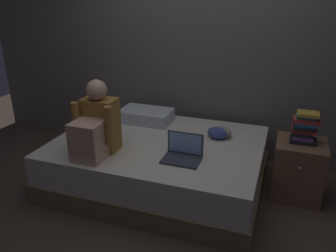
{
  "coord_description": "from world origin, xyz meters",
  "views": [
    {
      "loc": [
        0.89,
        -2.51,
        1.82
      ],
      "look_at": [
        -0.03,
        0.1,
        0.72
      ],
      "focal_mm": 36.42,
      "sensor_mm": 36.0,
      "label": 1
    }
  ],
  "objects_px": {
    "laptop": "(183,153)",
    "clothes_pile": "(219,132)",
    "nightstand": "(298,169)",
    "person_sitting": "(96,127)",
    "book_stack": "(304,128)",
    "pillow": "(146,115)",
    "bed": "(159,162)"
  },
  "relations": [
    {
      "from": "bed",
      "to": "pillow",
      "type": "bearing_deg",
      "value": 125.72
    },
    {
      "from": "pillow",
      "to": "book_stack",
      "type": "bearing_deg",
      "value": -6.86
    },
    {
      "from": "bed",
      "to": "book_stack",
      "type": "relative_size",
      "value": 7.17
    },
    {
      "from": "person_sitting",
      "to": "book_stack",
      "type": "height_order",
      "value": "person_sitting"
    },
    {
      "from": "person_sitting",
      "to": "book_stack",
      "type": "xyz_separation_m",
      "value": [
        1.72,
        0.68,
        -0.04
      ]
    },
    {
      "from": "nightstand",
      "to": "person_sitting",
      "type": "height_order",
      "value": "person_sitting"
    },
    {
      "from": "laptop",
      "to": "pillow",
      "type": "distance_m",
      "value": 0.99
    },
    {
      "from": "nightstand",
      "to": "clothes_pile",
      "type": "distance_m",
      "value": 0.8
    },
    {
      "from": "bed",
      "to": "laptop",
      "type": "distance_m",
      "value": 0.53
    },
    {
      "from": "nightstand",
      "to": "laptop",
      "type": "relative_size",
      "value": 1.7
    },
    {
      "from": "bed",
      "to": "book_stack",
      "type": "height_order",
      "value": "book_stack"
    },
    {
      "from": "nightstand",
      "to": "clothes_pile",
      "type": "height_order",
      "value": "clothes_pile"
    },
    {
      "from": "nightstand",
      "to": "pillow",
      "type": "distance_m",
      "value": 1.66
    },
    {
      "from": "bed",
      "to": "nightstand",
      "type": "bearing_deg",
      "value": 10.15
    },
    {
      "from": "nightstand",
      "to": "laptop",
      "type": "height_order",
      "value": "laptop"
    },
    {
      "from": "laptop",
      "to": "book_stack",
      "type": "relative_size",
      "value": 1.15
    },
    {
      "from": "pillow",
      "to": "book_stack",
      "type": "distance_m",
      "value": 1.64
    },
    {
      "from": "bed",
      "to": "pillow",
      "type": "distance_m",
      "value": 0.63
    },
    {
      "from": "bed",
      "to": "clothes_pile",
      "type": "xyz_separation_m",
      "value": [
        0.53,
        0.28,
        0.29
      ]
    },
    {
      "from": "book_stack",
      "to": "clothes_pile",
      "type": "height_order",
      "value": "book_stack"
    },
    {
      "from": "bed",
      "to": "clothes_pile",
      "type": "bearing_deg",
      "value": 27.55
    },
    {
      "from": "person_sitting",
      "to": "pillow",
      "type": "height_order",
      "value": "person_sitting"
    },
    {
      "from": "book_stack",
      "to": "clothes_pile",
      "type": "bearing_deg",
      "value": 178.16
    },
    {
      "from": "nightstand",
      "to": "book_stack",
      "type": "distance_m",
      "value": 0.41
    },
    {
      "from": "laptop",
      "to": "clothes_pile",
      "type": "relative_size",
      "value": 1.25
    },
    {
      "from": "bed",
      "to": "person_sitting",
      "type": "distance_m",
      "value": 0.77
    },
    {
      "from": "nightstand",
      "to": "person_sitting",
      "type": "xyz_separation_m",
      "value": [
        -1.72,
        -0.66,
        0.44
      ]
    },
    {
      "from": "person_sitting",
      "to": "laptop",
      "type": "relative_size",
      "value": 2.05
    },
    {
      "from": "bed",
      "to": "clothes_pile",
      "type": "distance_m",
      "value": 0.67
    },
    {
      "from": "laptop",
      "to": "book_stack",
      "type": "bearing_deg",
      "value": 29.28
    },
    {
      "from": "bed",
      "to": "laptop",
      "type": "height_order",
      "value": "laptop"
    },
    {
      "from": "laptop",
      "to": "pillow",
      "type": "relative_size",
      "value": 0.57
    }
  ]
}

